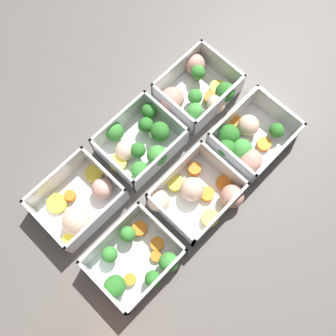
{
  "coord_description": "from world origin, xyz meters",
  "views": [
    {
      "loc": [
        0.17,
        0.16,
        0.72
      ],
      "look_at": [
        0.0,
        0.0,
        0.02
      ],
      "focal_mm": 42.0,
      "sensor_mm": 36.0,
      "label": 1
    }
  ],
  "objects_px": {
    "container_near_right": "(80,205)",
    "container_far_center": "(197,194)",
    "container_far_right": "(135,261)",
    "container_far_left": "(247,140)",
    "container_near_left": "(198,91)",
    "container_near_center": "(140,143)"
  },
  "relations": [
    {
      "from": "container_far_right",
      "to": "container_far_left",
      "type": "bearing_deg",
      "value": -178.55
    },
    {
      "from": "container_near_right",
      "to": "container_far_center",
      "type": "distance_m",
      "value": 0.21
    },
    {
      "from": "container_near_right",
      "to": "container_far_right",
      "type": "relative_size",
      "value": 1.1
    },
    {
      "from": "container_near_left",
      "to": "container_far_center",
      "type": "height_order",
      "value": "same"
    },
    {
      "from": "container_near_center",
      "to": "container_far_center",
      "type": "distance_m",
      "value": 0.15
    },
    {
      "from": "container_near_left",
      "to": "container_far_center",
      "type": "distance_m",
      "value": 0.21
    },
    {
      "from": "container_far_right",
      "to": "container_near_left",
      "type": "bearing_deg",
      "value": -154.98
    },
    {
      "from": "container_far_left",
      "to": "container_far_center",
      "type": "xyz_separation_m",
      "value": [
        0.14,
        0.0,
        -0.0
      ]
    },
    {
      "from": "container_near_left",
      "to": "container_near_right",
      "type": "xyz_separation_m",
      "value": [
        0.32,
        0.01,
        -0.0
      ]
    },
    {
      "from": "container_near_left",
      "to": "container_far_left",
      "type": "bearing_deg",
      "value": 84.92
    },
    {
      "from": "container_near_right",
      "to": "container_far_right",
      "type": "distance_m",
      "value": 0.14
    },
    {
      "from": "container_near_left",
      "to": "container_near_center",
      "type": "xyz_separation_m",
      "value": [
        0.16,
        -0.0,
        0.0
      ]
    },
    {
      "from": "container_near_right",
      "to": "container_near_center",
      "type": "bearing_deg",
      "value": -177.07
    },
    {
      "from": "container_far_left",
      "to": "container_near_right",
      "type": "bearing_deg",
      "value": -23.59
    },
    {
      "from": "container_near_center",
      "to": "container_far_left",
      "type": "distance_m",
      "value": 0.2
    },
    {
      "from": "container_near_right",
      "to": "container_far_right",
      "type": "bearing_deg",
      "value": 90.44
    },
    {
      "from": "container_near_right",
      "to": "container_far_left",
      "type": "relative_size",
      "value": 1.09
    },
    {
      "from": "container_near_left",
      "to": "container_near_right",
      "type": "relative_size",
      "value": 0.97
    },
    {
      "from": "container_near_left",
      "to": "container_far_right",
      "type": "xyz_separation_m",
      "value": [
        0.32,
        0.15,
        -0.0
      ]
    },
    {
      "from": "container_far_center",
      "to": "container_far_right",
      "type": "distance_m",
      "value": 0.16
    },
    {
      "from": "container_near_center",
      "to": "container_far_left",
      "type": "height_order",
      "value": "same"
    },
    {
      "from": "container_far_left",
      "to": "container_far_center",
      "type": "distance_m",
      "value": 0.14
    }
  ]
}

